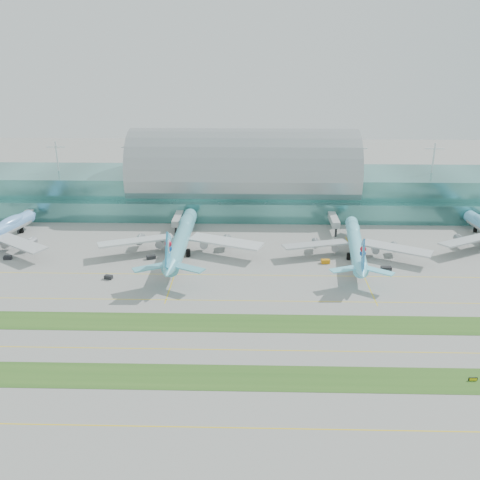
{
  "coord_description": "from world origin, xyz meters",
  "views": [
    {
      "loc": [
        5.22,
        -150.66,
        85.76
      ],
      "look_at": [
        0.0,
        55.0,
        9.0
      ],
      "focal_mm": 40.0,
      "sensor_mm": 36.0,
      "label": 1
    }
  ],
  "objects_px": {
    "airliner_b": "(182,237)",
    "airliner_c": "(356,243)",
    "taxiway_sign_east": "(473,379)",
    "terminal": "(244,183)"
  },
  "relations": [
    {
      "from": "airliner_b",
      "to": "airliner_c",
      "type": "bearing_deg",
      "value": -1.91
    },
    {
      "from": "taxiway_sign_east",
      "to": "airliner_b",
      "type": "bearing_deg",
      "value": 131.83
    },
    {
      "from": "terminal",
      "to": "airliner_c",
      "type": "xyz_separation_m",
      "value": [
        48.61,
        -68.02,
        -8.23
      ]
    },
    {
      "from": "airliner_b",
      "to": "taxiway_sign_east",
      "type": "distance_m",
      "value": 128.28
    },
    {
      "from": "terminal",
      "to": "taxiway_sign_east",
      "type": "relative_size",
      "value": 139.31
    },
    {
      "from": "airliner_b",
      "to": "taxiway_sign_east",
      "type": "relative_size",
      "value": 32.85
    },
    {
      "from": "terminal",
      "to": "airliner_b",
      "type": "relative_size",
      "value": 4.24
    },
    {
      "from": "airliner_c",
      "to": "taxiway_sign_east",
      "type": "height_order",
      "value": "airliner_c"
    },
    {
      "from": "terminal",
      "to": "airliner_b",
      "type": "height_order",
      "value": "terminal"
    },
    {
      "from": "terminal",
      "to": "airliner_c",
      "type": "bearing_deg",
      "value": -54.45
    }
  ]
}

